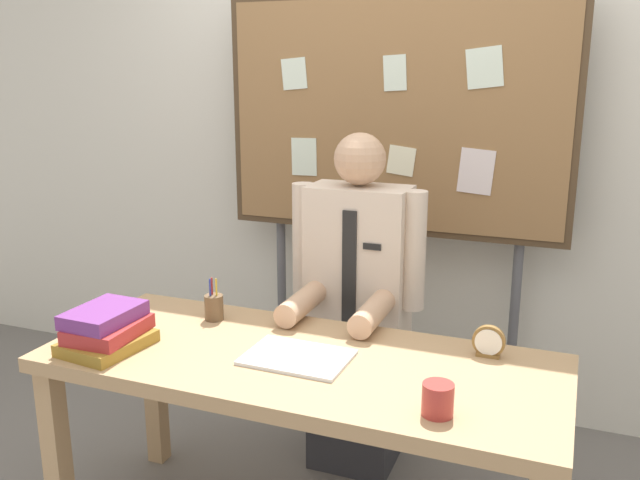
{
  "coord_description": "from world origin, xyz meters",
  "views": [
    {
      "loc": [
        0.81,
        -1.87,
        1.65
      ],
      "look_at": [
        0.0,
        0.18,
        1.08
      ],
      "focal_mm": 37.97,
      "sensor_mm": 36.0,
      "label": 1
    }
  ],
  "objects_px": {
    "open_notebook": "(296,357)",
    "coffee_mug": "(438,399)",
    "book_stack": "(107,330)",
    "desk_clock": "(489,343)",
    "bulletin_board": "(394,122)",
    "pen_holder": "(214,307)",
    "desk": "(300,382)",
    "person": "(357,318)"
  },
  "relations": [
    {
      "from": "bulletin_board",
      "to": "desk_clock",
      "type": "relative_size",
      "value": 18.4
    },
    {
      "from": "open_notebook",
      "to": "desk_clock",
      "type": "bearing_deg",
      "value": 23.25
    },
    {
      "from": "pen_holder",
      "to": "book_stack",
      "type": "bearing_deg",
      "value": -119.0
    },
    {
      "from": "open_notebook",
      "to": "desk_clock",
      "type": "xyz_separation_m",
      "value": [
        0.57,
        0.25,
        0.04
      ]
    },
    {
      "from": "bulletin_board",
      "to": "desk",
      "type": "bearing_deg",
      "value": -90.01
    },
    {
      "from": "open_notebook",
      "to": "bulletin_board",
      "type": "bearing_deg",
      "value": 89.82
    },
    {
      "from": "coffee_mug",
      "to": "desk_clock",
      "type": "bearing_deg",
      "value": 80.39
    },
    {
      "from": "open_notebook",
      "to": "pen_holder",
      "type": "distance_m",
      "value": 0.48
    },
    {
      "from": "desk",
      "to": "person",
      "type": "xyz_separation_m",
      "value": [
        0.0,
        0.59,
        0.02
      ]
    },
    {
      "from": "book_stack",
      "to": "desk_clock",
      "type": "relative_size",
      "value": 2.78
    },
    {
      "from": "coffee_mug",
      "to": "person",
      "type": "bearing_deg",
      "value": 121.83
    },
    {
      "from": "open_notebook",
      "to": "coffee_mug",
      "type": "bearing_deg",
      "value": -20.93
    },
    {
      "from": "book_stack",
      "to": "desk",
      "type": "bearing_deg",
      "value": 15.19
    },
    {
      "from": "open_notebook",
      "to": "book_stack",
      "type": "bearing_deg",
      "value": -166.45
    },
    {
      "from": "coffee_mug",
      "to": "pen_holder",
      "type": "xyz_separation_m",
      "value": [
        -0.93,
        0.4,
        0.0
      ]
    },
    {
      "from": "pen_holder",
      "to": "person",
      "type": "bearing_deg",
      "value": 42.94
    },
    {
      "from": "bulletin_board",
      "to": "pen_holder",
      "type": "relative_size",
      "value": 12.25
    },
    {
      "from": "desk",
      "to": "coffee_mug",
      "type": "distance_m",
      "value": 0.56
    },
    {
      "from": "bulletin_board",
      "to": "pen_holder",
      "type": "distance_m",
      "value": 1.16
    },
    {
      "from": "person",
      "to": "open_notebook",
      "type": "bearing_deg",
      "value": -90.31
    },
    {
      "from": "person",
      "to": "open_notebook",
      "type": "height_order",
      "value": "person"
    },
    {
      "from": "desk",
      "to": "bulletin_board",
      "type": "relative_size",
      "value": 0.87
    },
    {
      "from": "book_stack",
      "to": "open_notebook",
      "type": "xyz_separation_m",
      "value": [
        0.63,
        0.15,
        -0.06
      ]
    },
    {
      "from": "book_stack",
      "to": "coffee_mug",
      "type": "distance_m",
      "value": 1.13
    },
    {
      "from": "desk",
      "to": "bulletin_board",
      "type": "xyz_separation_m",
      "value": [
        0.0,
        1.07,
        0.77
      ]
    },
    {
      "from": "person",
      "to": "open_notebook",
      "type": "xyz_separation_m",
      "value": [
        -0.0,
        -0.61,
        0.08
      ]
    },
    {
      "from": "open_notebook",
      "to": "desk_clock",
      "type": "distance_m",
      "value": 0.63
    },
    {
      "from": "pen_holder",
      "to": "desk_clock",
      "type": "bearing_deg",
      "value": 2.1
    },
    {
      "from": "person",
      "to": "bulletin_board",
      "type": "relative_size",
      "value": 0.71
    },
    {
      "from": "person",
      "to": "pen_holder",
      "type": "height_order",
      "value": "person"
    },
    {
      "from": "desk_clock",
      "to": "coffee_mug",
      "type": "distance_m",
      "value": 0.44
    },
    {
      "from": "book_stack",
      "to": "pen_holder",
      "type": "xyz_separation_m",
      "value": [
        0.2,
        0.36,
        -0.02
      ]
    },
    {
      "from": "desk",
      "to": "open_notebook",
      "type": "xyz_separation_m",
      "value": [
        -0.0,
        -0.02,
        0.1
      ]
    },
    {
      "from": "desk",
      "to": "open_notebook",
      "type": "relative_size",
      "value": 5.08
    },
    {
      "from": "desk_clock",
      "to": "open_notebook",
      "type": "bearing_deg",
      "value": -156.75
    },
    {
      "from": "book_stack",
      "to": "open_notebook",
      "type": "bearing_deg",
      "value": 13.55
    },
    {
      "from": "book_stack",
      "to": "pen_holder",
      "type": "bearing_deg",
      "value": 61.0
    },
    {
      "from": "person",
      "to": "book_stack",
      "type": "xyz_separation_m",
      "value": [
        -0.63,
        -0.76,
        0.14
      ]
    },
    {
      "from": "desk_clock",
      "to": "pen_holder",
      "type": "bearing_deg",
      "value": -177.9
    },
    {
      "from": "coffee_mug",
      "to": "pen_holder",
      "type": "distance_m",
      "value": 1.01
    },
    {
      "from": "desk_clock",
      "to": "person",
      "type": "bearing_deg",
      "value": 147.6
    },
    {
      "from": "open_notebook",
      "to": "coffee_mug",
      "type": "xyz_separation_m",
      "value": [
        0.5,
        -0.19,
        0.04
      ]
    }
  ]
}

